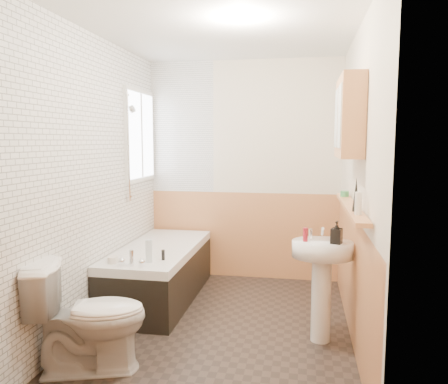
{
  "coord_description": "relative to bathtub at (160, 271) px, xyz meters",
  "views": [
    {
      "loc": [
        0.68,
        -3.58,
        1.6
      ],
      "look_at": [
        0.0,
        0.15,
        1.15
      ],
      "focal_mm": 35.0,
      "sensor_mm": 36.0,
      "label": 1
    }
  ],
  "objects": [
    {
      "name": "wall_front",
      "position": [
        0.73,
        -1.93,
        0.97
      ],
      "size": [
        2.2,
        0.02,
        2.5
      ],
      "primitive_type": "cube",
      "color": "#EEE0C4",
      "rests_on": "ground"
    },
    {
      "name": "wainscot_front",
      "position": [
        0.73,
        -1.91,
        0.22
      ],
      "size": [
        2.2,
        0.01,
        1.0
      ],
      "primitive_type": "cube",
      "color": "tan",
      "rests_on": "wall_front"
    },
    {
      "name": "orange_bottle",
      "position": [
        0.2,
        -0.48,
        0.31
      ],
      "size": [
        0.04,
        0.04,
        0.09
      ],
      "primitive_type": "cylinder",
      "rotation": [
        0.0,
        0.0,
        0.26
      ],
      "color": "black",
      "rests_on": "bathtub"
    },
    {
      "name": "wall_right",
      "position": [
        1.84,
        -0.52,
        0.97
      ],
      "size": [
        0.02,
        2.8,
        2.5
      ],
      "primitive_type": "cube",
      "color": "#EEE0C4",
      "rests_on": "ground"
    },
    {
      "name": "wall_left",
      "position": [
        -0.38,
        -0.52,
        0.97
      ],
      "size": [
        0.02,
        2.8,
        2.5
      ],
      "primitive_type": "cube",
      "color": "#EEE0C4",
      "rests_on": "ground"
    },
    {
      "name": "cream_jar",
      "position": [
        -0.2,
        -0.65,
        0.29
      ],
      "size": [
        0.12,
        0.12,
        0.06
      ],
      "primitive_type": "cylinder",
      "rotation": [
        0.0,
        0.0,
        -0.36
      ],
      "color": "silver",
      "rests_on": "bathtub"
    },
    {
      "name": "clear_bottle",
      "position": [
        1.44,
        -0.69,
        0.58
      ],
      "size": [
        0.05,
        0.05,
        0.11
      ],
      "primitive_type": "cylinder",
      "rotation": [
        0.0,
        0.0,
        -0.38
      ],
      "color": "maroon",
      "rests_on": "sink"
    },
    {
      "name": "wainscot_back",
      "position": [
        0.73,
        0.87,
        0.22
      ],
      "size": [
        2.2,
        0.01,
        1.0
      ],
      "primitive_type": "cube",
      "color": "tan",
      "rests_on": "wall_back"
    },
    {
      "name": "blue_gel",
      "position": [
        0.1,
        -0.57,
        0.36
      ],
      "size": [
        0.06,
        0.05,
        0.2
      ],
      "primitive_type": "cube",
      "rotation": [
        0.0,
        0.0,
        0.27
      ],
      "color": "silver",
      "rests_on": "bathtub"
    },
    {
      "name": "window",
      "position": [
        -0.33,
        0.43,
        1.37
      ],
      "size": [
        0.03,
        0.79,
        0.99
      ],
      "color": "white",
      "rests_on": "wall_left"
    },
    {
      "name": "soap_bottle",
      "position": [
        1.67,
        -0.73,
        0.57
      ],
      "size": [
        0.13,
        0.19,
        0.08
      ],
      "primitive_type": "imported",
      "rotation": [
        0.0,
        0.0,
        -0.34
      ],
      "color": "black",
      "rests_on": "sink"
    },
    {
      "name": "wall_back",
      "position": [
        0.73,
        0.89,
        0.97
      ],
      "size": [
        2.2,
        0.02,
        2.5
      ],
      "primitive_type": "cube",
      "color": "#EEE0C4",
      "rests_on": "ground"
    },
    {
      "name": "pine_shelf",
      "position": [
        1.77,
        -0.7,
        0.81
      ],
      "size": [
        0.1,
        1.5,
        0.03
      ],
      "primitive_type": "cube",
      "color": "tan",
      "rests_on": "wall_right"
    },
    {
      "name": "floor",
      "position": [
        0.73,
        -0.52,
        -0.28
      ],
      "size": [
        2.8,
        2.8,
        0.0
      ],
      "primitive_type": "plane",
      "color": "black",
      "rests_on": "ground"
    },
    {
      "name": "green_bottle",
      "position": [
        1.77,
        -1.01,
        0.95
      ],
      "size": [
        0.06,
        0.06,
        0.24
      ],
      "primitive_type": "cone",
      "rotation": [
        0.0,
        0.0,
        0.41
      ],
      "color": "black",
      "rests_on": "pine_shelf"
    },
    {
      "name": "tile_return_back",
      "position": [
        0.0,
        0.87,
        1.47
      ],
      "size": [
        0.75,
        0.01,
        1.5
      ],
      "primitive_type": "cube",
      "color": "white",
      "rests_on": "wall_back"
    },
    {
      "name": "shower_riser",
      "position": [
        -0.31,
        0.05,
        1.36
      ],
      "size": [
        0.1,
        0.07,
        1.1
      ],
      "color": "silver",
      "rests_on": "wall_left"
    },
    {
      "name": "foam_can",
      "position": [
        1.77,
        -1.15,
        0.9
      ],
      "size": [
        0.06,
        0.06,
        0.15
      ],
      "primitive_type": "cylinder",
      "rotation": [
        0.0,
        0.0,
        0.35
      ],
      "color": "silver",
      "rests_on": "pine_shelf"
    },
    {
      "name": "bathtub",
      "position": [
        0.0,
        0.0,
        0.0
      ],
      "size": [
        0.7,
        1.63,
        0.68
      ],
      "color": "black",
      "rests_on": "floor"
    },
    {
      "name": "wainscot_right",
      "position": [
        1.82,
        -0.52,
        0.22
      ],
      "size": [
        0.01,
        2.8,
        1.0
      ],
      "primitive_type": "cube",
      "color": "tan",
      "rests_on": "wall_right"
    },
    {
      "name": "ceiling",
      "position": [
        0.73,
        -0.52,
        2.22
      ],
      "size": [
        2.8,
        2.8,
        0.0
      ],
      "primitive_type": "plane",
      "rotation": [
        3.14,
        0.0,
        0.0
      ],
      "color": "white",
      "rests_on": "ground"
    },
    {
      "name": "medicine_cabinet",
      "position": [
        1.74,
        -0.64,
        1.49
      ],
      "size": [
        0.17,
        0.67,
        0.61
      ],
      "color": "tan",
      "rests_on": "wall_right"
    },
    {
      "name": "tile_cladding_left",
      "position": [
        -0.36,
        -0.52,
        0.97
      ],
      "size": [
        0.01,
        2.8,
        2.5
      ],
      "primitive_type": "cube",
      "color": "white",
      "rests_on": "wall_left"
    },
    {
      "name": "sink",
      "position": [
        1.57,
        -0.67,
        0.3
      ],
      "size": [
        0.48,
        0.38,
        0.92
      ],
      "rotation": [
        0.0,
        0.0,
        -0.01
      ],
      "color": "white",
      "rests_on": "floor"
    },
    {
      "name": "black_jar",
      "position": [
        1.77,
        -0.19,
        0.85
      ],
      "size": [
        0.09,
        0.09,
        0.05
      ],
      "primitive_type": "cylinder",
      "rotation": [
        0.0,
        0.0,
        0.22
      ],
      "color": "#388447",
      "rests_on": "pine_shelf"
    },
    {
      "name": "toilet",
      "position": [
        -0.03,
        -1.42,
        0.1
      ],
      "size": [
        0.88,
        0.65,
        0.77
      ],
      "primitive_type": "imported",
      "rotation": [
        0.0,
        0.0,
        1.87
      ],
      "color": "white",
      "rests_on": "floor"
    }
  ]
}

